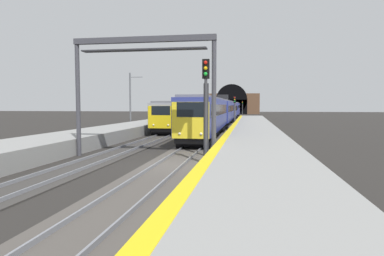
{
  "coord_description": "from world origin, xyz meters",
  "views": [
    {
      "loc": [
        -17.81,
        -4.15,
        3.27
      ],
      "look_at": [
        9.59,
        0.43,
        1.43
      ],
      "focal_mm": 32.04,
      "sensor_mm": 36.0,
      "label": 1
    }
  ],
  "objects_px": {
    "train_main_approaching": "(227,110)",
    "railway_signal_far": "(242,106)",
    "catenary_mast_near": "(130,100)",
    "train_adjacent_platform": "(203,111)",
    "railway_signal_mid": "(235,108)",
    "overhead_signal_gantry": "(143,67)",
    "railway_signal_near": "(206,102)"
  },
  "relations": [
    {
      "from": "train_adjacent_platform",
      "to": "railway_signal_far",
      "type": "xyz_separation_m",
      "value": [
        52.1,
        -6.51,
        0.79
      ]
    },
    {
      "from": "railway_signal_far",
      "to": "catenary_mast_near",
      "type": "height_order",
      "value": "catenary_mast_near"
    },
    {
      "from": "catenary_mast_near",
      "to": "train_main_approaching",
      "type": "bearing_deg",
      "value": -31.64
    },
    {
      "from": "railway_signal_far",
      "to": "overhead_signal_gantry",
      "type": "distance_m",
      "value": 98.04
    },
    {
      "from": "railway_signal_far",
      "to": "catenary_mast_near",
      "type": "distance_m",
      "value": 74.76
    },
    {
      "from": "overhead_signal_gantry",
      "to": "railway_signal_mid",
      "type": "bearing_deg",
      "value": -6.77
    },
    {
      "from": "train_adjacent_platform",
      "to": "railway_signal_mid",
      "type": "distance_m",
      "value": 12.58
    },
    {
      "from": "train_main_approaching",
      "to": "catenary_mast_near",
      "type": "relative_size",
      "value": 10.63
    },
    {
      "from": "railway_signal_mid",
      "to": "catenary_mast_near",
      "type": "bearing_deg",
      "value": -52.32
    },
    {
      "from": "train_main_approaching",
      "to": "catenary_mast_near",
      "type": "xyz_separation_m",
      "value": [
        -19.4,
        11.95,
        1.63
      ]
    },
    {
      "from": "train_main_approaching",
      "to": "railway_signal_far",
      "type": "relative_size",
      "value": 17.14
    },
    {
      "from": "railway_signal_mid",
      "to": "train_adjacent_platform",
      "type": "bearing_deg",
      "value": -148.75
    },
    {
      "from": "railway_signal_near",
      "to": "railway_signal_mid",
      "type": "xyz_separation_m",
      "value": [
        37.17,
        0.0,
        -0.59
      ]
    },
    {
      "from": "train_main_approaching",
      "to": "railway_signal_near",
      "type": "bearing_deg",
      "value": 1.87
    },
    {
      "from": "train_adjacent_platform",
      "to": "overhead_signal_gantry",
      "type": "relative_size",
      "value": 7.12
    },
    {
      "from": "train_main_approaching",
      "to": "train_adjacent_platform",
      "type": "distance_m",
      "value": 5.09
    },
    {
      "from": "train_main_approaching",
      "to": "railway_signal_mid",
      "type": "height_order",
      "value": "train_main_approaching"
    },
    {
      "from": "railway_signal_mid",
      "to": "overhead_signal_gantry",
      "type": "relative_size",
      "value": 0.52
    },
    {
      "from": "train_adjacent_platform",
      "to": "railway_signal_near",
      "type": "xyz_separation_m",
      "value": [
        -47.9,
        -6.51,
        1.33
      ]
    },
    {
      "from": "train_adjacent_platform",
      "to": "railway_signal_far",
      "type": "bearing_deg",
      "value": 173.41
    },
    {
      "from": "train_main_approaching",
      "to": "railway_signal_near",
      "type": "distance_m",
      "value": 45.98
    },
    {
      "from": "railway_signal_near",
      "to": "overhead_signal_gantry",
      "type": "relative_size",
      "value": 0.63
    },
    {
      "from": "train_adjacent_platform",
      "to": "railway_signal_far",
      "type": "distance_m",
      "value": 52.51
    },
    {
      "from": "train_main_approaching",
      "to": "railway_signal_far",
      "type": "distance_m",
      "value": 54.1
    },
    {
      "from": "overhead_signal_gantry",
      "to": "train_adjacent_platform",
      "type": "bearing_deg",
      "value": 2.93
    },
    {
      "from": "train_main_approaching",
      "to": "train_adjacent_platform",
      "type": "xyz_separation_m",
      "value": [
        1.97,
        4.69,
        -0.19
      ]
    },
    {
      "from": "railway_signal_mid",
      "to": "catenary_mast_near",
      "type": "xyz_separation_m",
      "value": [
        -10.64,
        13.77,
        1.08
      ]
    },
    {
      "from": "train_main_approaching",
      "to": "overhead_signal_gantry",
      "type": "relative_size",
      "value": 9.04
    },
    {
      "from": "train_main_approaching",
      "to": "train_adjacent_platform",
      "type": "height_order",
      "value": "train_main_approaching"
    },
    {
      "from": "train_main_approaching",
      "to": "train_adjacent_platform",
      "type": "bearing_deg",
      "value": -113.17
    },
    {
      "from": "overhead_signal_gantry",
      "to": "catenary_mast_near",
      "type": "relative_size",
      "value": 1.18
    },
    {
      "from": "railway_signal_near",
      "to": "railway_signal_mid",
      "type": "height_order",
      "value": "railway_signal_near"
    }
  ]
}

